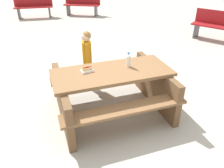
{
  "coord_description": "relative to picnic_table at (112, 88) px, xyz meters",
  "views": [
    {
      "loc": [
        0.46,
        3.04,
        2.28
      ],
      "look_at": [
        0.0,
        0.0,
        0.52
      ],
      "focal_mm": 36.48,
      "sensor_mm": 36.0,
      "label": 1
    }
  ],
  "objects": [
    {
      "name": "park_bench_mid",
      "position": [
        2.17,
        -6.89,
        0.0
      ],
      "size": [
        1.52,
        0.49,
        0.85
      ],
      "color": "maroon",
      "rests_on": "ground"
    },
    {
      "name": "hotdog_tray",
      "position": [
        0.37,
        -0.03,
        0.34
      ],
      "size": [
        0.21,
        0.16,
        0.08
      ],
      "color": "white",
      "rests_on": "picnic_table"
    },
    {
      "name": "child_in_coat",
      "position": [
        0.33,
        -0.88,
        0.27
      ],
      "size": [
        0.18,
        0.28,
        1.11
      ],
      "color": "#3F334C",
      "rests_on": "ground"
    },
    {
      "name": "ground_plane",
      "position": [
        0.0,
        0.0,
        -0.44
      ],
      "size": [
        30.0,
        30.0,
        0.0
      ],
      "primitive_type": "plane",
      "color": "#B7B2A8",
      "rests_on": "ground"
    },
    {
      "name": "park_bench_far",
      "position": [
        0.21,
        -7.05,
        0.0
      ],
      "size": [
        1.55,
        0.82,
        0.85
      ],
      "color": "maroon",
      "rests_on": "ground"
    },
    {
      "name": "soda_bottle",
      "position": [
        -0.28,
        -0.12,
        0.41
      ],
      "size": [
        0.07,
        0.07,
        0.24
      ],
      "color": "silver",
      "rests_on": "picnic_table"
    },
    {
      "name": "park_bench_near",
      "position": [
        -3.66,
        -3.1,
        0.0
      ],
      "size": [
        1.33,
        1.36,
        0.85
      ],
      "color": "maroon",
      "rests_on": "ground"
    },
    {
      "name": "picnic_table",
      "position": [
        0.0,
        0.0,
        0.0
      ],
      "size": [
        2.02,
        1.7,
        0.75
      ],
      "color": "brown",
      "rests_on": "ground"
    }
  ]
}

